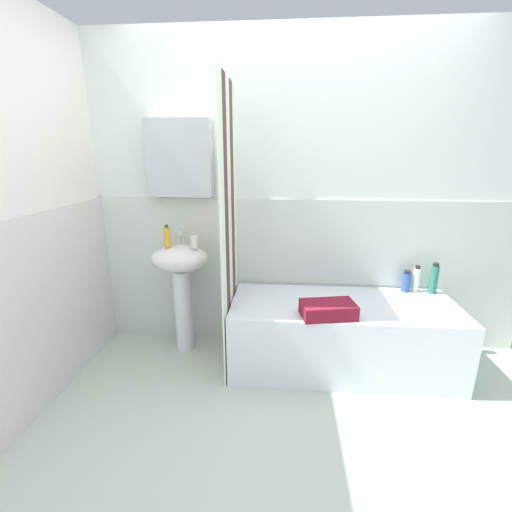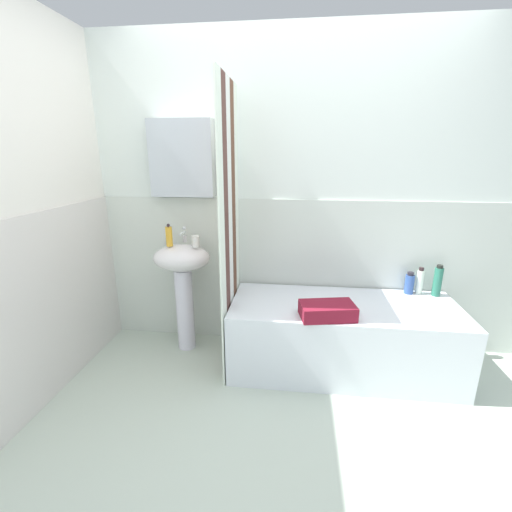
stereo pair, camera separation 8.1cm
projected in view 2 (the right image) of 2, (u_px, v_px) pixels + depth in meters
ground_plane at (286, 465)px, 1.81m from camera, size 4.80×5.60×0.04m
wall_back_tiled at (289, 207)px, 2.68m from camera, size 3.60×0.18×2.40m
wall_left_tiled at (19, 230)px, 1.99m from camera, size 0.07×1.81×2.40m
sink at (183, 274)px, 2.69m from camera, size 0.44×0.34×0.87m
faucet at (184, 235)px, 2.69m from camera, size 0.03×0.12×0.12m
soap_dispenser at (169, 236)px, 2.58m from camera, size 0.05×0.05×0.17m
toothbrush_cup at (196, 241)px, 2.57m from camera, size 0.06×0.06×0.08m
bathtub at (342, 336)px, 2.53m from camera, size 1.60×0.66×0.51m
shower_curtain at (230, 234)px, 2.41m from camera, size 0.01×0.66×2.00m
shampoo_bottle at (438, 281)px, 2.58m from camera, size 0.06×0.06×0.24m
conditioner_bottle at (420, 281)px, 2.62m from camera, size 0.05×0.05×0.21m
lotion_bottle at (409, 283)px, 2.63m from camera, size 0.07×0.07×0.17m
towel_folded at (327, 311)px, 2.25m from camera, size 0.38×0.26×0.09m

